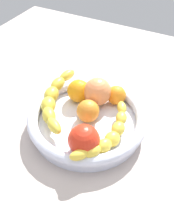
{
  "coord_description": "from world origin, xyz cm",
  "views": [
    {
      "loc": [
        22.28,
        -42.71,
        53.55
      ],
      "look_at": [
        0.0,
        0.0,
        8.38
      ],
      "focal_mm": 42.64,
      "sensor_mm": 36.0,
      "label": 1
    }
  ],
  "objects_px": {
    "banana_draped_right": "(109,135)",
    "orange_mid_left": "(116,95)",
    "fruit_bowl": "(87,120)",
    "banana_draped_left": "(54,99)",
    "orange_mid_right": "(79,91)",
    "peach_blush": "(97,92)",
    "orange_front": "(89,111)",
    "tomato_red": "(84,140)"
  },
  "relations": [
    {
      "from": "fruit_bowl",
      "to": "peach_blush",
      "type": "distance_m",
      "value": 0.08
    },
    {
      "from": "banana_draped_right",
      "to": "tomato_red",
      "type": "bearing_deg",
      "value": -130.2
    },
    {
      "from": "orange_mid_right",
      "to": "peach_blush",
      "type": "bearing_deg",
      "value": 14.68
    },
    {
      "from": "tomato_red",
      "to": "orange_mid_left",
      "type": "bearing_deg",
      "value": 90.29
    },
    {
      "from": "tomato_red",
      "to": "peach_blush",
      "type": "height_order",
      "value": "peach_blush"
    },
    {
      "from": "tomato_red",
      "to": "orange_mid_right",
      "type": "bearing_deg",
      "value": 122.66
    },
    {
      "from": "fruit_bowl",
      "to": "tomato_red",
      "type": "xyz_separation_m",
      "value": [
        0.04,
        -0.09,
        0.03
      ]
    },
    {
      "from": "fruit_bowl",
      "to": "peach_blush",
      "type": "xyz_separation_m",
      "value": [
        -0.01,
        0.08,
        0.04
      ]
    },
    {
      "from": "orange_front",
      "to": "tomato_red",
      "type": "xyz_separation_m",
      "value": [
        0.04,
        -0.09,
        0.01
      ]
    },
    {
      "from": "orange_front",
      "to": "tomato_red",
      "type": "relative_size",
      "value": 0.8
    },
    {
      "from": "banana_draped_left",
      "to": "orange_front",
      "type": "distance_m",
      "value": 0.11
    },
    {
      "from": "tomato_red",
      "to": "peach_blush",
      "type": "relative_size",
      "value": 0.95
    },
    {
      "from": "banana_draped_right",
      "to": "tomato_red",
      "type": "height_order",
      "value": "tomato_red"
    },
    {
      "from": "orange_front",
      "to": "banana_draped_left",
      "type": "bearing_deg",
      "value": 178.99
    },
    {
      "from": "banana_draped_left",
      "to": "orange_front",
      "type": "bearing_deg",
      "value": -1.01
    },
    {
      "from": "tomato_red",
      "to": "banana_draped_left",
      "type": "bearing_deg",
      "value": 145.92
    },
    {
      "from": "fruit_bowl",
      "to": "banana_draped_right",
      "type": "relative_size",
      "value": 1.34
    },
    {
      "from": "banana_draped_right",
      "to": "orange_mid_left",
      "type": "relative_size",
      "value": 4.37
    },
    {
      "from": "orange_front",
      "to": "peach_blush",
      "type": "relative_size",
      "value": 0.76
    },
    {
      "from": "fruit_bowl",
      "to": "tomato_red",
      "type": "relative_size",
      "value": 4.2
    },
    {
      "from": "orange_mid_left",
      "to": "fruit_bowl",
      "type": "bearing_deg",
      "value": -110.78
    },
    {
      "from": "banana_draped_right",
      "to": "tomato_red",
      "type": "relative_size",
      "value": 3.14
    },
    {
      "from": "fruit_bowl",
      "to": "banana_draped_left",
      "type": "distance_m",
      "value": 0.11
    },
    {
      "from": "fruit_bowl",
      "to": "orange_mid_left",
      "type": "relative_size",
      "value": 5.84
    },
    {
      "from": "banana_draped_left",
      "to": "peach_blush",
      "type": "distance_m",
      "value": 0.12
    },
    {
      "from": "banana_draped_right",
      "to": "orange_front",
      "type": "bearing_deg",
      "value": 147.91
    },
    {
      "from": "orange_front",
      "to": "orange_mid_right",
      "type": "distance_m",
      "value": 0.08
    },
    {
      "from": "banana_draped_left",
      "to": "orange_mid_left",
      "type": "relative_size",
      "value": 4.73
    },
    {
      "from": "peach_blush",
      "to": "banana_draped_left",
      "type": "bearing_deg",
      "value": -144.13
    },
    {
      "from": "banana_draped_right",
      "to": "orange_mid_left",
      "type": "xyz_separation_m",
      "value": [
        -0.04,
        0.14,
        0.0
      ]
    },
    {
      "from": "banana_draped_left",
      "to": "orange_mid_right",
      "type": "xyz_separation_m",
      "value": [
        0.04,
        0.06,
        0.0
      ]
    },
    {
      "from": "fruit_bowl",
      "to": "tomato_red",
      "type": "height_order",
      "value": "tomato_red"
    },
    {
      "from": "fruit_bowl",
      "to": "orange_front",
      "type": "height_order",
      "value": "orange_front"
    },
    {
      "from": "fruit_bowl",
      "to": "orange_mid_right",
      "type": "distance_m",
      "value": 0.09
    },
    {
      "from": "orange_mid_right",
      "to": "peach_blush",
      "type": "distance_m",
      "value": 0.05
    },
    {
      "from": "banana_draped_left",
      "to": "banana_draped_right",
      "type": "xyz_separation_m",
      "value": [
        0.18,
        -0.05,
        -0.0
      ]
    },
    {
      "from": "orange_mid_left",
      "to": "peach_blush",
      "type": "bearing_deg",
      "value": -153.06
    },
    {
      "from": "orange_mid_right",
      "to": "tomato_red",
      "type": "xyz_separation_m",
      "value": [
        0.1,
        -0.15,
        0.0
      ]
    },
    {
      "from": "peach_blush",
      "to": "banana_draped_right",
      "type": "bearing_deg",
      "value": -53.58
    },
    {
      "from": "tomato_red",
      "to": "banana_draped_right",
      "type": "bearing_deg",
      "value": 49.8
    },
    {
      "from": "orange_mid_right",
      "to": "orange_mid_left",
      "type": "bearing_deg",
      "value": 20.81
    },
    {
      "from": "fruit_bowl",
      "to": "orange_front",
      "type": "relative_size",
      "value": 5.24
    }
  ]
}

